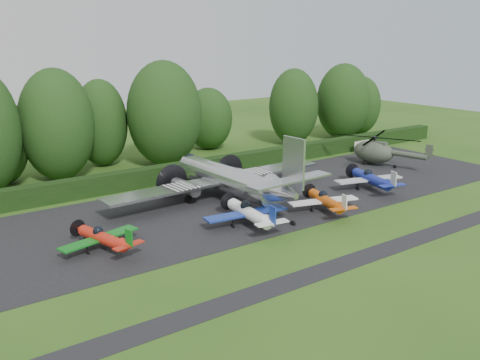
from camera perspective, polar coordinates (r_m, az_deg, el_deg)
ground at (r=44.30m, az=6.41°, el=-5.95°), size 160.00×160.00×0.00m
apron at (r=51.69m, az=-1.01°, el=-2.71°), size 70.00×18.00×0.01m
taxiway_verge at (r=40.40m, az=12.15°, el=-8.36°), size 70.00×2.00×0.00m
hedgerow at (r=60.69m, az=-6.92°, el=-0.09°), size 90.00×1.60×2.00m
transport_plane at (r=52.48m, az=-1.22°, el=0.11°), size 25.01×19.18×8.01m
light_plane_red at (r=42.07m, az=-14.44°, el=-5.98°), size 6.60×6.94×2.54m
light_plane_white at (r=45.73m, az=0.97°, el=-3.53°), size 7.64×8.03×2.94m
light_plane_orange at (r=50.17m, az=9.11°, el=-2.17°), size 6.79×7.14×2.61m
light_plane_blue at (r=58.13m, az=13.83°, el=0.14°), size 7.66×8.06×2.94m
helicopter at (r=69.30m, az=14.12°, el=3.14°), size 11.22×13.14×3.61m
sign_board at (r=76.67m, az=12.85°, el=3.72°), size 2.93×0.11×1.65m
tree_0 at (r=63.61m, az=-24.08°, el=3.95°), size 5.58×5.58×9.88m
tree_1 at (r=66.99m, az=-8.08°, el=7.01°), size 9.22×9.22×13.02m
tree_3 at (r=68.48m, az=-14.64°, el=5.89°), size 6.56×6.56×10.79m
tree_5 at (r=85.65m, az=10.95°, el=8.22°), size 8.28×8.28×11.72m
tree_6 at (r=80.11m, az=5.74°, el=7.77°), size 7.29×7.29×11.23m
tree_7 at (r=76.67m, az=-3.39°, el=6.55°), size 6.84×6.84×8.76m
tree_8 at (r=62.94m, az=-18.97°, el=5.58°), size 8.26×8.26×12.53m
tree_9 at (r=90.99m, az=12.75°, el=7.79°), size 6.47×6.47×9.42m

